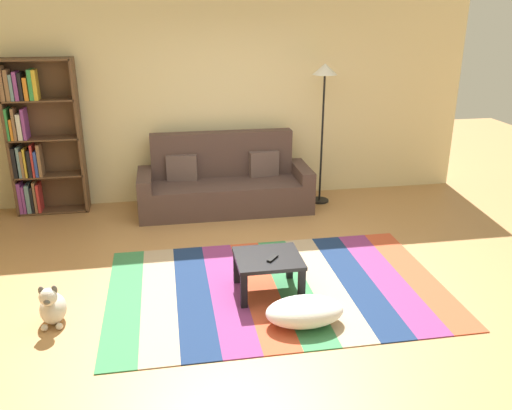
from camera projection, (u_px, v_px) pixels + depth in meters
ground_plane at (258, 278)px, 5.41m from camera, size 14.00×14.00×0.00m
back_wall at (225, 102)px, 7.29m from camera, size 6.80×0.10×2.70m
rug at (276, 288)px, 5.21m from camera, size 3.23×2.10×0.01m
couch at (225, 184)px, 7.14m from camera, size 2.26×0.80×1.00m
bookshelf at (35, 139)px, 6.80m from camera, size 0.90×0.28×1.99m
coffee_table at (268, 263)px, 5.03m from camera, size 0.62×0.56×0.37m
pouf at (305, 312)px, 4.58m from camera, size 0.68×0.41×0.23m
dog at (52, 307)px, 4.59m from camera, size 0.22×0.35×0.40m
standing_lamp at (324, 88)px, 6.96m from camera, size 0.32×0.32×1.88m
tv_remote at (273, 258)px, 4.95m from camera, size 0.13×0.14×0.02m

